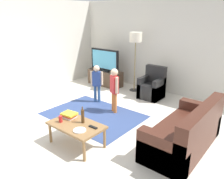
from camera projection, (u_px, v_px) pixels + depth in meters
ground at (94, 125)px, 4.84m from camera, size 7.80×7.80×0.00m
wall_back at (163, 47)px, 6.59m from camera, size 6.00×0.12×2.70m
wall_left at (15, 49)px, 6.20m from camera, size 0.12×6.00×2.70m
area_rug at (93, 115)px, 5.29m from camera, size 2.20×1.60×0.01m
tv_stand at (105, 78)px, 7.45m from camera, size 1.20×0.44×0.50m
tv at (105, 60)px, 7.24m from camera, size 1.10×0.28×0.71m
couch at (188, 134)px, 3.89m from camera, size 0.80×1.80×0.86m
armchair at (152, 88)px, 6.32m from camera, size 0.60×0.60×0.90m
floor_lamp at (136, 40)px, 6.50m from camera, size 0.36×0.36×1.78m
child_near_tv at (97, 80)px, 5.90m from camera, size 0.31×0.20×1.02m
child_center at (114, 86)px, 5.27m from camera, size 0.33×0.22×1.09m
coffee_table at (76, 127)px, 3.98m from camera, size 1.00×0.60×0.42m
book_stack at (69, 115)px, 4.21m from camera, size 0.30×0.25×0.09m
bottle at (83, 116)px, 3.98m from camera, size 0.06×0.06×0.31m
tv_remote at (93, 127)px, 3.84m from camera, size 0.17×0.05×0.02m
soda_can at (61, 119)px, 4.03m from camera, size 0.07×0.07×0.12m
plate at (80, 130)px, 3.74m from camera, size 0.22×0.22×0.02m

